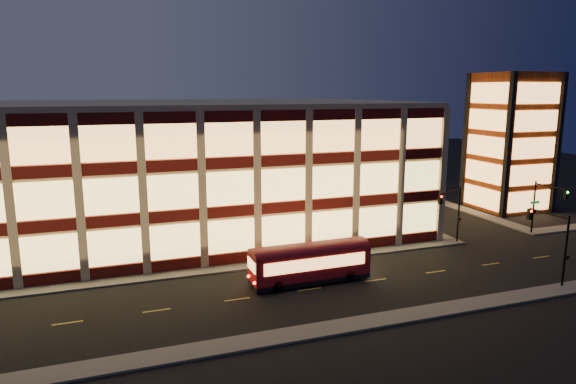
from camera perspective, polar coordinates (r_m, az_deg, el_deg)
name	(u,v)px	position (r m, az deg, el deg)	size (l,w,h in m)	color
ground	(242,271)	(46.17, -5.10, -8.73)	(200.00, 200.00, 0.00)	black
sidewalk_office_south	(207,270)	(46.46, -9.04, -8.60)	(54.00, 2.00, 0.15)	#514F4C
sidewalk_office_east	(376,209)	(69.81, 9.77, -1.89)	(2.00, 30.00, 0.15)	#514F4C
sidewalk_tower_south	(573,227)	(68.40, 29.14, -3.45)	(14.00, 2.00, 0.15)	#514F4C
sidewalk_tower_west	(445,203)	(75.75, 17.04, -1.19)	(2.00, 30.00, 0.15)	#514F4C
sidewalk_near	(293,335)	(34.72, 0.58, -15.57)	(100.00, 2.00, 0.15)	#514F4C
office_building	(179,166)	(60.09, -12.04, 2.87)	(50.45, 30.45, 14.50)	tan
stair_tower	(510,142)	(74.41, 23.45, 5.11)	(8.60, 8.60, 18.00)	#8C3814
traffic_signal_far	(452,206)	(54.89, 17.79, -1.53)	(3.79, 1.87, 6.00)	black
traffic_signal_right	(545,200)	(61.75, 26.63, -0.83)	(1.20, 4.37, 6.00)	black
traffic_signal_near	(552,234)	(47.68, 27.27, -4.13)	(0.32, 4.45, 6.00)	black
trolley_bus	(310,260)	(42.88, 2.44, -7.61)	(10.09, 2.80, 3.40)	maroon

